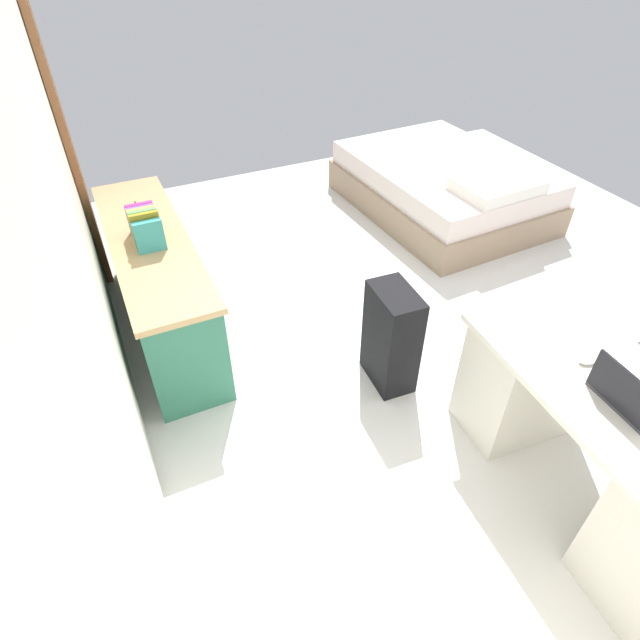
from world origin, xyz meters
The scene contains 11 objects.
ground_plane centered at (0.00, 0.00, 0.00)m, with size 5.91×5.91×0.00m, color silver.
wall_back centered at (0.00, 2.01, 1.26)m, with size 4.91×0.10×2.52m, color white.
door_wooden centered at (1.91, 1.93, 1.02)m, with size 0.88×0.05×2.04m, color brown.
desk centered at (-1.47, 0.03, 0.38)m, with size 1.48×0.76×0.73m.
credenza centered at (0.73, 1.63, 0.36)m, with size 1.80×0.48×0.72m.
bed centered at (1.36, -1.14, 0.24)m, with size 1.96×1.48×0.58m.
suitcase_black centered at (-0.37, 0.48, 0.34)m, with size 0.36×0.22×0.67m, color black.
laptop centered at (-1.53, 0.07, 0.78)m, with size 0.32×0.24×0.21m.
computer_mouse centered at (-1.27, 0.01, 0.75)m, with size 0.06×0.10×0.03m, color white.
book_row centered at (0.70, 1.63, 0.82)m, with size 0.31×0.17×0.22m.
figurine_small centered at (1.06, 1.63, 0.78)m, with size 0.08×0.08×0.11m, color red.
Camera 1 is at (-2.31, 1.86, 2.42)m, focal length 29.28 mm.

